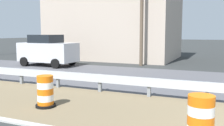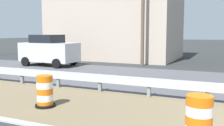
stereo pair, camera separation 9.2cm
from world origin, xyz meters
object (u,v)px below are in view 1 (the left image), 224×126
(car_trailing_near_lane, at_px, (48,50))
(traffic_barrel_close, at_px, (45,93))
(traffic_barrel_nearest, at_px, (200,122))
(utility_pole_near, at_px, (142,5))

(car_trailing_near_lane, bearing_deg, traffic_barrel_close, -51.78)
(traffic_barrel_close, bearing_deg, traffic_barrel_nearest, -101.12)
(traffic_barrel_close, bearing_deg, utility_pole_near, 1.26)
(traffic_barrel_close, height_order, car_trailing_near_lane, car_trailing_near_lane)
(car_trailing_near_lane, xyz_separation_m, utility_pole_near, (2.60, -6.00, 3.09))
(traffic_barrel_close, distance_m, utility_pole_near, 11.54)
(car_trailing_near_lane, relative_size, utility_pole_near, 0.51)
(utility_pole_near, bearing_deg, traffic_barrel_nearest, -157.27)
(car_trailing_near_lane, distance_m, utility_pole_near, 7.23)
(traffic_barrel_close, xyz_separation_m, car_trailing_near_lane, (8.32, 6.24, 0.63))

